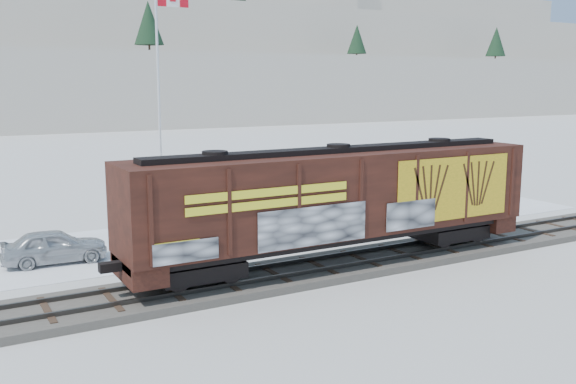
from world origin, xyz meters
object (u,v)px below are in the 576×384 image
hopper_railcar (338,197)px  car_white (264,219)px  flagpole (162,130)px  car_dark (360,208)px  car_silver (54,246)px

hopper_railcar → car_white: hopper_railcar is taller
hopper_railcar → flagpole: (-2.37, 13.85, 1.80)m
car_white → car_dark: 5.84m
hopper_railcar → flagpole: size_ratio=1.36×
car_white → car_dark: bearing=-94.3°
car_dark → car_white: bearing=83.8°
flagpole → car_white: (2.72, -6.89, -3.99)m
flagpole → car_white: bearing=-68.5°
car_dark → hopper_railcar: bearing=131.4°
hopper_railcar → car_silver: hopper_railcar is taller
hopper_railcar → car_dark: (6.20, 7.10, -2.24)m
hopper_railcar → car_white: bearing=87.1°
flagpole → car_white: 8.41m
flagpole → car_silver: 11.09m
flagpole → car_silver: flagpole is taller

